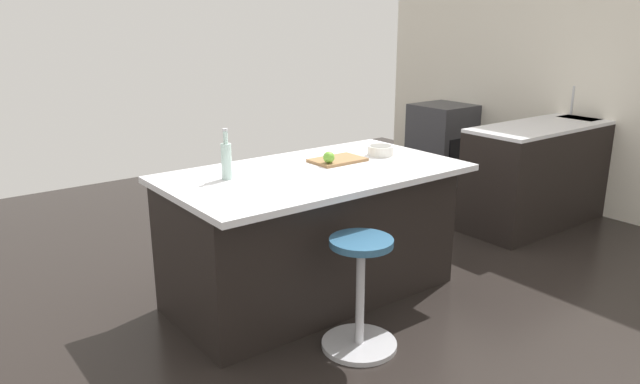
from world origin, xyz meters
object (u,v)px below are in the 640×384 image
(kitchen_island, at_px, (311,233))
(cutting_board, at_px, (338,160))
(apple_green, at_px, (329,157))
(water_bottle, at_px, (226,159))
(fruit_bowl, at_px, (381,150))
(stool_by_window, at_px, (360,297))
(oven_range, at_px, (442,144))

(kitchen_island, distance_m, cutting_board, 0.53)
(apple_green, bearing_deg, water_bottle, -9.53)
(kitchen_island, relative_size, fruit_bowl, 10.41)
(apple_green, distance_m, water_bottle, 0.71)
(stool_by_window, height_order, apple_green, apple_green)
(stool_by_window, height_order, cutting_board, cutting_board)
(stool_by_window, relative_size, cutting_board, 1.87)
(oven_range, relative_size, apple_green, 11.56)
(apple_green, distance_m, fruit_bowl, 0.49)
(fruit_bowl, bearing_deg, oven_range, -148.07)
(kitchen_island, bearing_deg, cutting_board, -168.43)
(stool_by_window, distance_m, water_bottle, 1.15)
(oven_range, xyz_separation_m, cutting_board, (2.68, 1.40, 0.46))
(fruit_bowl, bearing_deg, apple_green, 2.73)
(apple_green, height_order, water_bottle, water_bottle)
(stool_by_window, height_order, fruit_bowl, fruit_bowl)
(water_bottle, relative_size, fruit_bowl, 1.68)
(oven_range, distance_m, cutting_board, 3.06)
(water_bottle, bearing_deg, stool_by_window, 114.26)
(oven_range, height_order, fruit_bowl, fruit_bowl)
(cutting_board, bearing_deg, apple_green, 26.88)
(fruit_bowl, bearing_deg, stool_by_window, 41.99)
(kitchen_island, height_order, apple_green, apple_green)
(oven_range, bearing_deg, kitchen_island, 26.34)
(oven_range, xyz_separation_m, fruit_bowl, (2.32, 1.44, 0.49))
(fruit_bowl, bearing_deg, kitchen_island, 1.29)
(water_bottle, distance_m, fruit_bowl, 1.19)
(oven_range, xyz_separation_m, stool_by_window, (3.13, 2.17, -0.13))
(cutting_board, relative_size, fruit_bowl, 1.93)
(oven_range, height_order, apple_green, apple_green)
(oven_range, distance_m, water_bottle, 3.79)
(oven_range, relative_size, fruit_bowl, 4.81)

